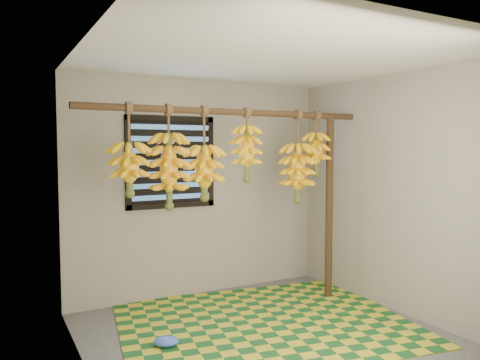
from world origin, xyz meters
TOP-DOWN VIEW (x-y plane):
  - floor at (0.00, 0.00)m, footprint 3.00×3.00m
  - ceiling at (0.00, 0.00)m, footprint 3.00×3.00m
  - wall_back at (0.00, 1.50)m, footprint 3.00×0.01m
  - wall_left at (-1.50, 0.00)m, footprint 0.01×3.00m
  - wall_right at (1.50, 0.00)m, footprint 0.01×3.00m
  - window at (-0.35, 1.48)m, footprint 1.00×0.04m
  - hanging_pole at (0.00, 0.70)m, footprint 3.00×0.06m
  - support_post at (1.20, 0.70)m, footprint 0.08×0.08m
  - woven_mat at (0.15, 0.34)m, footprint 2.96×2.53m
  - plastic_bag at (-0.84, 0.27)m, footprint 0.25×0.21m
  - banana_bunch_a at (-1.01, 0.70)m, footprint 0.34×0.34m
  - banana_bunch_b at (-0.65, 0.70)m, footprint 0.36×0.36m
  - banana_bunch_c at (-0.30, 0.70)m, footprint 0.35×0.35m
  - banana_bunch_d at (0.16, 0.70)m, footprint 0.29×0.29m
  - banana_bunch_e at (0.77, 0.70)m, footprint 0.35×0.35m
  - banana_bunch_f at (1.01, 0.70)m, footprint 0.28×0.28m

SIDE VIEW (x-z plane):
  - floor at x=0.00m, z-range -0.01..0.00m
  - woven_mat at x=0.15m, z-range 0.00..0.01m
  - plastic_bag at x=-0.84m, z-range 0.01..0.09m
  - support_post at x=1.20m, z-range 0.00..2.00m
  - wall_back at x=0.00m, z-range 0.00..2.40m
  - wall_left at x=-1.50m, z-range 0.00..2.40m
  - wall_right at x=1.50m, z-range 0.00..2.40m
  - banana_bunch_e at x=0.77m, z-range 0.91..1.88m
  - banana_bunch_c at x=-0.30m, z-range 0.98..1.86m
  - banana_bunch_b at x=-0.65m, z-range 0.97..1.92m
  - banana_bunch_a at x=-1.01m, z-range 1.06..1.88m
  - window at x=-0.35m, z-range 1.00..2.00m
  - banana_bunch_f at x=1.01m, z-range 1.25..1.94m
  - banana_bunch_d at x=0.16m, z-range 1.24..1.97m
  - hanging_pole at x=0.00m, z-range 1.97..2.03m
  - ceiling at x=0.00m, z-range 2.40..2.41m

